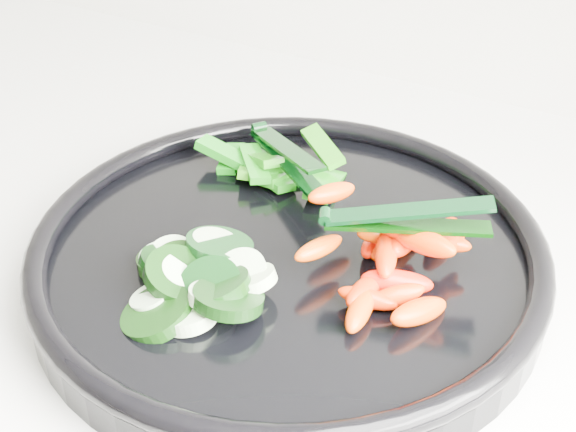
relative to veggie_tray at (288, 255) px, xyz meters
The scene contains 6 objects.
veggie_tray is the anchor object (origin of this frame).
cucumber_pile 0.08m from the veggie_tray, 118.00° to the right, with size 0.12×0.13×0.04m.
carrot_pile 0.08m from the veggie_tray, ahead, with size 0.13×0.16×0.06m.
pepper_pile 0.11m from the veggie_tray, 125.38° to the left, with size 0.13×0.10×0.04m.
tong_carrot 0.10m from the veggie_tray, ahead, with size 0.11×0.06×0.02m.
tong_pepper 0.10m from the veggie_tray, 121.00° to the left, with size 0.10×0.08×0.02m.
Camera 1 is at (0.81, 1.23, 1.30)m, focal length 50.00 mm.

